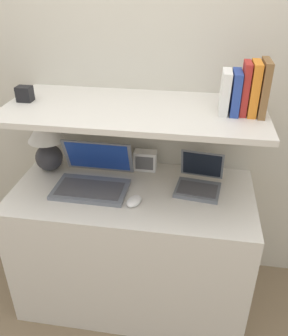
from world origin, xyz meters
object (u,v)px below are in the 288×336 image
book_red (245,89)px  book_white (225,92)px  table_lamp (46,139)px  laptop_large (93,179)px  router_box (145,160)px  shelf_gadget (25,94)px  computer_mouse (134,201)px  book_orange (254,89)px  book_brown (263,88)px  book_blue (236,93)px  laptop_small (199,182)px

book_red → book_white: bearing=180.0°
table_lamp → laptop_large: table_lamp is taller
router_box → shelf_gadget: bearing=-164.5°
computer_mouse → book_white: 0.67m
book_white → book_orange: bearing=0.0°
table_lamp → router_box: bearing=9.3°
computer_mouse → shelf_gadget: shelf_gadget is taller
book_brown → shelf_gadget: book_brown is taller
computer_mouse → router_box: bearing=90.0°
shelf_gadget → laptop_large: bearing=-10.2°
shelf_gadget → table_lamp: bearing=60.0°
table_lamp → computer_mouse: size_ratio=2.87×
router_box → computer_mouse: bearing=-90.0°
table_lamp → book_red: 1.07m
book_blue → book_red: bearing=0.0°
table_lamp → laptop_small: bearing=-4.5°
router_box → shelf_gadget: (-0.58, -0.16, 0.41)m
book_white → laptop_large: bearing=-174.5°
book_brown → book_orange: 0.04m
laptop_large → shelf_gadget: 0.54m
router_box → book_orange: (0.51, -0.16, 0.49)m
book_orange → book_white: 0.12m
table_lamp → book_brown: book_brown is taller
laptop_small → book_orange: size_ratio=1.09×
router_box → book_white: size_ratio=0.65×
book_red → shelf_gadget: book_red is taller
laptop_large → router_box: (0.24, 0.22, 0.01)m
laptop_small → book_brown: (0.24, -0.01, 0.51)m
computer_mouse → router_box: router_box is taller
laptop_large → table_lamp: bearing=155.5°
book_white → shelf_gadget: 0.97m
book_orange → book_red: size_ratio=1.01×
laptop_large → book_blue: 0.83m
book_brown → book_blue: bearing=180.0°
router_box → shelf_gadget: 0.73m
book_brown → shelf_gadget: bearing=180.0°
book_brown → book_white: size_ratio=1.27×
book_blue → shelf_gadget: bearing=180.0°
router_box → book_blue: size_ratio=0.65×
table_lamp → laptop_small: size_ratio=1.31×
book_orange → laptop_small: bearing=177.9°
book_white → shelf_gadget: size_ratio=2.58×
router_box → book_brown: bearing=-16.3°
book_brown → book_blue: size_ratio=1.27×
table_lamp → book_orange: 1.11m
laptop_large → laptop_small: size_ratio=1.50×
table_lamp → book_brown: 1.15m
laptop_small → book_red: size_ratio=1.10×
laptop_large → computer_mouse: 0.28m
laptop_large → router_box: bearing=42.3°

